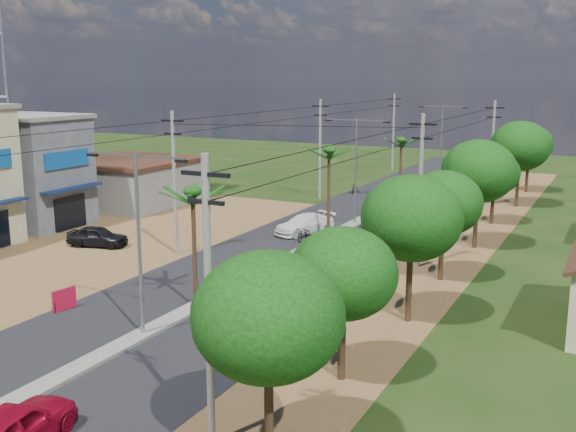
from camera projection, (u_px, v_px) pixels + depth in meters
name	position (u px, v px, depth m)	size (l,w,h in m)	color
ground	(143.00, 336.00, 29.26)	(160.00, 160.00, 0.00)	black
road	(296.00, 255.00, 42.34)	(12.00, 110.00, 0.04)	black
median	(316.00, 244.00, 44.94)	(1.00, 90.00, 0.18)	#605E56
dirt_lot_west	(37.00, 253.00, 42.90)	(18.00, 46.00, 0.04)	brown
dirt_shoulder_east	(429.00, 273.00, 38.56)	(5.00, 90.00, 0.03)	brown
shophouse_grey	(28.00, 170.00, 50.38)	(9.00, 6.40, 8.30)	#45474C
low_shed	(128.00, 182.00, 59.12)	(10.40, 10.40, 3.95)	#605E56
tree_east_a	(268.00, 317.00, 18.89)	(4.40, 4.40, 6.37)	black
tree_east_b	(343.00, 274.00, 24.29)	(4.00, 4.00, 5.83)	black
tree_east_c	(412.00, 218.00, 30.06)	(4.60, 4.60, 6.83)	black
tree_east_d	(444.00, 203.00, 36.40)	(4.20, 4.20, 6.13)	black
tree_east_e	(479.00, 171.00, 43.13)	(4.80, 4.80, 7.14)	black
tree_east_f	(494.00, 174.00, 50.54)	(3.80, 3.80, 5.52)	black
tree_east_g	(520.00, 146.00, 56.97)	(5.00, 5.00, 7.38)	black
tree_east_h	(529.00, 144.00, 64.20)	(4.40, 4.40, 6.52)	black
palm_median_near	(193.00, 197.00, 31.61)	(2.00, 2.00, 6.15)	black
palm_median_mid	(329.00, 154.00, 45.49)	(2.00, 2.00, 6.55)	black
palm_median_far	(401.00, 143.00, 59.57)	(2.00, 2.00, 5.85)	black
streetlight_near	(138.00, 229.00, 28.28)	(5.10, 0.18, 8.00)	gray
streetlight_mid	(356.00, 162.00, 50.08)	(5.10, 0.18, 8.00)	gray
streetlight_far	(441.00, 136.00, 71.88)	(5.10, 0.18, 8.00)	gray
utility_pole_w_b	(174.00, 180.00, 41.86)	(1.60, 0.24, 9.00)	#605E56
utility_pole_w_c	(320.00, 147.00, 61.04)	(1.60, 0.24, 9.00)	#605E56
utility_pole_w_d	(393.00, 130.00, 79.35)	(1.60, 0.24, 9.00)	#605E56
utility_pole_e_a	(208.00, 297.00, 19.72)	(1.60, 0.24, 9.00)	#605E56
utility_pole_e_b	(420.00, 188.00, 38.90)	(1.60, 0.24, 9.00)	#605E56
utility_pole_e_c	(492.00, 150.00, 58.09)	(1.60, 0.24, 9.00)	#605E56
car_red_near	(13.00, 429.00, 20.11)	(1.82, 4.52, 1.54)	maroon
car_silver_mid	(276.00, 271.00, 36.70)	(1.45, 4.17, 1.37)	#A8ABB1
car_white_far	(304.00, 225.00, 47.95)	(1.93, 4.74, 1.38)	silver
car_parked_dark	(98.00, 237.00, 44.38)	(1.60, 3.97, 1.35)	black
moto_rider_east	(252.00, 344.00, 27.23)	(0.62, 1.77, 0.93)	black
moto_rider_west_a	(304.00, 234.00, 45.92)	(0.64, 1.82, 0.96)	black
moto_rider_west_b	(354.00, 189.00, 64.23)	(0.47, 1.67, 1.00)	black
roadside_sign	(64.00, 300.00, 32.39)	(0.29, 1.31, 1.10)	#A80F2B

